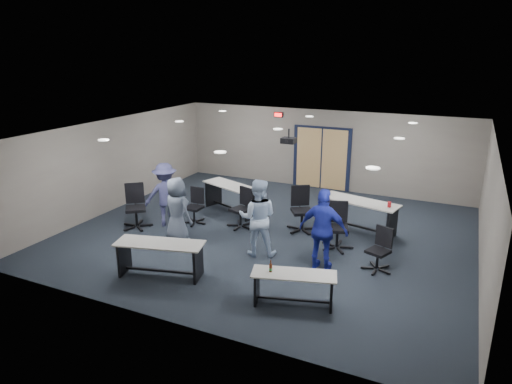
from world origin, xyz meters
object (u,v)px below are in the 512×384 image
at_px(person_navy, 323,230).
at_px(table_back_right, 359,210).
at_px(table_back_left, 232,194).
at_px(chair_loose_left, 136,207).
at_px(table_front_left, 160,253).
at_px(person_lightblue, 258,217).
at_px(chair_back_c, 302,210).
at_px(person_plaid, 177,210).
at_px(chair_back_b, 241,208).
at_px(chair_loose_right, 378,250).
at_px(chair_back_d, 338,227).
at_px(table_front_right, 293,283).
at_px(chair_back_a, 194,206).
at_px(person_back, 166,194).

bearing_deg(person_navy, table_back_right, -93.33).
height_order(table_back_left, person_navy, person_navy).
xyz_separation_m(chair_loose_left, person_navy, (5.25, -0.23, 0.32)).
distance_m(table_front_left, person_navy, 3.50).
distance_m(person_lightblue, person_navy, 1.60).
distance_m(table_back_right, chair_back_c, 1.51).
relative_size(chair_back_c, person_plaid, 0.71).
xyz_separation_m(chair_back_b, chair_loose_right, (3.84, -1.01, -0.05)).
xyz_separation_m(person_plaid, person_navy, (3.69, 0.09, 0.08)).
bearing_deg(chair_loose_left, chair_loose_right, -36.87).
bearing_deg(person_navy, person_plaid, 3.02).
bearing_deg(chair_back_d, person_plaid, -179.69).
height_order(chair_loose_right, person_plaid, person_plaid).
height_order(table_front_right, chair_loose_right, chair_loose_right).
xyz_separation_m(chair_back_a, person_navy, (4.02, -1.15, 0.42)).
xyz_separation_m(table_back_left, person_back, (-1.13, -1.71, 0.32)).
distance_m(table_front_right, chair_back_b, 4.08).
height_order(chair_loose_left, chair_loose_right, chair_loose_left).
distance_m(chair_back_b, person_back, 2.06).
relative_size(table_front_left, chair_loose_right, 2.02).
distance_m(chair_loose_right, person_back, 5.77).
distance_m(table_back_left, chair_back_b, 1.26).
height_order(table_front_right, person_plaid, person_plaid).
bearing_deg(person_lightblue, chair_loose_left, -20.09).
bearing_deg(table_back_left, person_lightblue, -30.32).
distance_m(table_front_left, person_back, 2.99).
height_order(table_back_left, person_plaid, person_plaid).
distance_m(chair_back_a, person_back, 0.83).
bearing_deg(table_front_left, table_front_right, -12.50).
xyz_separation_m(chair_back_a, chair_loose_right, (5.13, -0.71, -0.01)).
height_order(table_front_left, chair_back_b, chair_back_b).
relative_size(chair_loose_right, person_plaid, 0.58).
relative_size(person_plaid, person_lightblue, 0.91).
xyz_separation_m(table_front_right, table_back_left, (-3.44, 4.08, 0.11)).
bearing_deg(chair_back_d, person_lightblue, -164.71).
relative_size(table_front_right, person_plaid, 1.00).
relative_size(table_front_right, chair_loose_right, 1.72).
height_order(table_front_left, chair_loose_right, chair_loose_right).
xyz_separation_m(table_back_right, person_lightblue, (-1.81, -2.45, 0.34)).
xyz_separation_m(chair_back_c, chair_back_d, (1.16, -0.72, -0.02)).
bearing_deg(chair_back_c, chair_back_a, 161.65).
height_order(person_plaid, person_navy, person_navy).
bearing_deg(person_back, chair_back_d, 149.89).
bearing_deg(chair_loose_right, table_back_right, 134.68).
height_order(chair_loose_right, person_back, person_back).
bearing_deg(chair_loose_right, chair_back_b, -173.06).
xyz_separation_m(table_front_left, table_back_left, (-0.49, 4.19, 0.04)).
bearing_deg(table_back_left, chair_back_b, -31.67).
bearing_deg(table_front_left, person_back, 108.55).
height_order(table_front_left, table_back_right, table_back_right).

